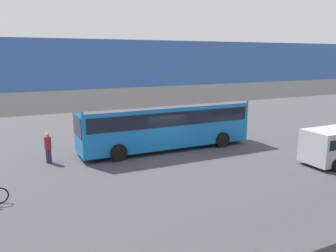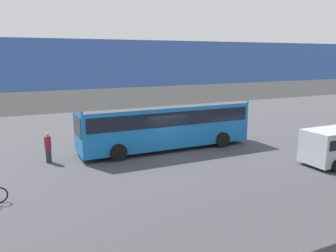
% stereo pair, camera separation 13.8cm
% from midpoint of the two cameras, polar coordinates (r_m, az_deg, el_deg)
% --- Properties ---
extents(ground, '(80.00, 80.00, 0.00)m').
position_cam_midpoint_polar(ground, '(21.98, -0.35, -4.46)').
color(ground, '#424247').
extents(city_bus, '(11.54, 2.85, 3.15)m').
position_cam_midpoint_polar(city_bus, '(22.43, -0.23, 0.82)').
color(city_bus, '#196BB7').
rests_on(city_bus, ground).
extents(pedestrian, '(0.38, 0.38, 1.79)m').
position_cam_midpoint_polar(pedestrian, '(20.92, -19.32, -3.46)').
color(pedestrian, '#2D2D38').
rests_on(pedestrian, ground).
extents(traffic_sign, '(0.08, 0.60, 2.80)m').
position_cam_midpoint_polar(traffic_sign, '(26.82, 3.88, 2.61)').
color(traffic_sign, slate).
rests_on(traffic_sign, ground).
extents(lane_dash_leftmost, '(2.00, 0.20, 0.01)m').
position_cam_midpoint_polar(lane_dash_leftmost, '(26.29, 4.86, -1.78)').
color(lane_dash_leftmost, silver).
rests_on(lane_dash_leftmost, ground).
extents(lane_dash_left, '(2.00, 0.20, 0.01)m').
position_cam_midpoint_polar(lane_dash_left, '(24.58, -3.24, -2.72)').
color(lane_dash_left, silver).
rests_on(lane_dash_left, ground).
extents(lane_dash_centre, '(2.00, 0.20, 0.01)m').
position_cam_midpoint_polar(lane_dash_centre, '(23.43, -12.36, -3.71)').
color(lane_dash_centre, silver).
rests_on(lane_dash_centre, ground).
extents(pedestrian_overpass, '(28.18, 2.60, 6.49)m').
position_cam_midpoint_polar(pedestrian_overpass, '(12.69, 19.58, 4.99)').
color(pedestrian_overpass, gray).
rests_on(pedestrian_overpass, ground).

